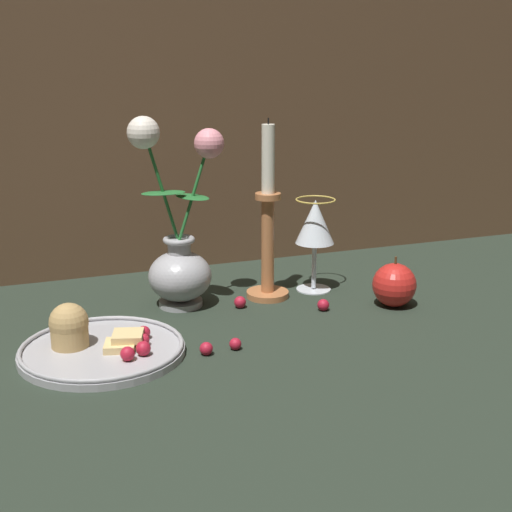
{
  "coord_description": "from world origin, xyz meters",
  "views": [
    {
      "loc": [
        -0.35,
        -1.0,
        0.4
      ],
      "look_at": [
        0.01,
        -0.02,
        0.1
      ],
      "focal_mm": 50.0,
      "sensor_mm": 36.0,
      "label": 1
    }
  ],
  "objects": [
    {
      "name": "berry_under_candlestick",
      "position": [
        -0.1,
        -0.13,
        0.01
      ],
      "size": [
        0.02,
        0.02,
        0.02
      ],
      "primitive_type": "sphere",
      "color": "#AD192D",
      "rests_on": "ground_plane"
    },
    {
      "name": "apple_beside_vase",
      "position": [
        0.24,
        -0.04,
        0.04
      ],
      "size": [
        0.07,
        0.07,
        0.08
      ],
      "color": "red",
      "rests_on": "ground_plane"
    },
    {
      "name": "berry_front_center",
      "position": [
        -0.06,
        -0.12,
        0.01
      ],
      "size": [
        0.02,
        0.02,
        0.02
      ],
      "primitive_type": "sphere",
      "color": "#AD192D",
      "rests_on": "ground_plane"
    },
    {
      "name": "plate_with_pastries",
      "position": [
        -0.25,
        -0.07,
        0.02
      ],
      "size": [
        0.23,
        0.23,
        0.07
      ],
      "color": "#A3A3A8",
      "rests_on": "ground_plane"
    },
    {
      "name": "berry_near_plate",
      "position": [
        0.12,
        -0.03,
        0.01
      ],
      "size": [
        0.02,
        0.02,
        0.02
      ],
      "primitive_type": "sphere",
      "color": "#AD192D",
      "rests_on": "ground_plane"
    },
    {
      "name": "vase",
      "position": [
        -0.09,
        0.08,
        0.1
      ],
      "size": [
        0.15,
        0.1,
        0.31
      ],
      "color": "#A3A3A8",
      "rests_on": "ground_plane"
    },
    {
      "name": "berry_by_glass_stem",
      "position": [
        0.0,
        0.03,
        0.01
      ],
      "size": [
        0.02,
        0.02,
        0.02
      ],
      "primitive_type": "sphere",
      "color": "#AD192D",
      "rests_on": "ground_plane"
    },
    {
      "name": "wine_glass",
      "position": [
        0.15,
        0.08,
        0.12
      ],
      "size": [
        0.07,
        0.07,
        0.16
      ],
      "color": "silver",
      "rests_on": "ground_plane"
    },
    {
      "name": "ground_plane",
      "position": [
        0.0,
        0.0,
        0.0
      ],
      "size": [
        2.4,
        2.4,
        0.0
      ],
      "primitive_type": "plane",
      "color": "#232D23",
      "rests_on": "ground"
    },
    {
      "name": "candlestick",
      "position": [
        0.06,
        0.07,
        0.11
      ],
      "size": [
        0.07,
        0.07,
        0.3
      ],
      "color": "#B77042",
      "rests_on": "ground_plane"
    }
  ]
}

